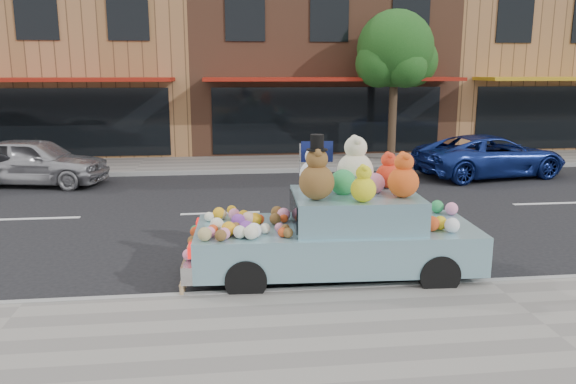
{
  "coord_description": "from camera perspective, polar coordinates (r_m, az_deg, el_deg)",
  "views": [
    {
      "loc": [
        -3.94,
        -12.52,
        3.21
      ],
      "look_at": [
        -2.87,
        -3.6,
        1.25
      ],
      "focal_mm": 35.0,
      "sensor_mm": 36.0,
      "label": 1
    }
  ],
  "objects": [
    {
      "name": "far_kerb",
      "position": [
        18.23,
        5.76,
        2.3
      ],
      "size": [
        60.0,
        0.12,
        0.13
      ],
      "primitive_type": "cube",
      "color": "gray",
      "rests_on": "ground"
    },
    {
      "name": "art_car",
      "position": [
        8.76,
        5.03,
        -3.72
      ],
      "size": [
        4.56,
        1.95,
        2.31
      ],
      "rotation": [
        0.0,
        0.0,
        -0.05
      ],
      "color": "black",
      "rests_on": "ground"
    },
    {
      "name": "street_tree",
      "position": [
        19.99,
        10.84,
        13.47
      ],
      "size": [
        3.0,
        2.7,
        5.22
      ],
      "color": "#38281C",
      "rests_on": "ground"
    },
    {
      "name": "ground",
      "position": [
        13.51,
        10.33,
        -1.65
      ],
      "size": [
        120.0,
        120.0,
        0.0
      ],
      "primitive_type": "plane",
      "color": "black",
      "rests_on": "ground"
    },
    {
      "name": "storefront_left",
      "position": [
        25.24,
        -21.25,
        12.47
      ],
      "size": [
        10.0,
        9.8,
        7.3
      ],
      "color": "#9F6C42",
      "rests_on": "ground"
    },
    {
      "name": "car_blue",
      "position": [
        18.27,
        19.86,
        3.48
      ],
      "size": [
        4.92,
        2.93,
        1.28
      ],
      "primitive_type": "imported",
      "rotation": [
        0.0,
        0.0,
        1.76
      ],
      "color": "navy",
      "rests_on": "ground"
    },
    {
      "name": "car_silver",
      "position": [
        17.42,
        -24.3,
        2.86
      ],
      "size": [
        4.25,
        2.41,
        1.36
      ],
      "primitive_type": "imported",
      "rotation": [
        0.0,
        0.0,
        1.36
      ],
      "color": "#A3A3A7",
      "rests_on": "ground"
    },
    {
      "name": "storefront_mid",
      "position": [
        24.81,
        2.37,
        13.28
      ],
      "size": [
        10.0,
        9.8,
        7.3
      ],
      "color": "brown",
      "rests_on": "ground"
    },
    {
      "name": "storefront_right",
      "position": [
        28.19,
        23.37,
        12.19
      ],
      "size": [
        10.0,
        9.8,
        7.3
      ],
      "color": "#9F6C42",
      "rests_on": "ground"
    },
    {
      "name": "near_kerb",
      "position": [
        9.05,
        19.71,
        -8.77
      ],
      "size": [
        60.0,
        0.12,
        0.13
      ],
      "primitive_type": "cube",
      "color": "gray",
      "rests_on": "ground"
    },
    {
      "name": "near_sidewalk",
      "position": [
        7.85,
        24.63,
        -12.52
      ],
      "size": [
        60.0,
        3.0,
        0.12
      ],
      "primitive_type": "cube",
      "color": "gray",
      "rests_on": "ground"
    },
    {
      "name": "far_sidewalk",
      "position": [
        19.68,
        4.81,
        3.04
      ],
      "size": [
        60.0,
        3.0,
        0.12
      ],
      "primitive_type": "cube",
      "color": "gray",
      "rests_on": "ground"
    }
  ]
}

